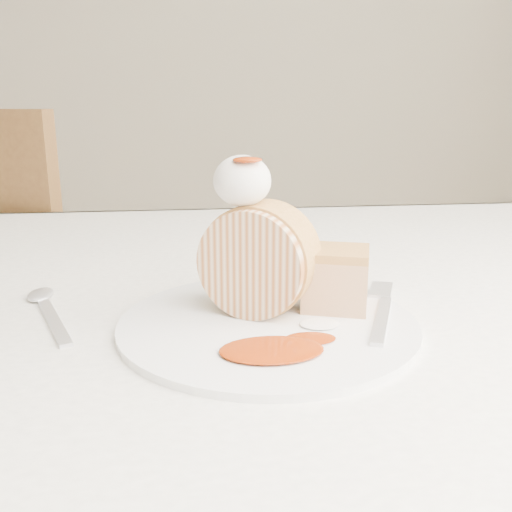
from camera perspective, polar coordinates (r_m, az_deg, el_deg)
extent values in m
cube|color=silver|center=(3.47, -5.42, 22.73)|extent=(5.00, 0.10, 2.80)
cube|color=white|center=(0.69, 0.93, -3.74)|extent=(1.40, 0.90, 0.04)
cube|color=white|center=(1.15, -1.94, -2.14)|extent=(1.40, 0.01, 0.28)
cube|color=brown|center=(1.52, -21.90, -5.02)|extent=(0.55, 0.55, 0.04)
cylinder|color=brown|center=(1.68, -12.02, -11.00)|extent=(0.04, 0.04, 0.43)
cylinder|color=brown|center=(1.85, -23.08, -9.40)|extent=(0.04, 0.04, 0.43)
cylinder|color=brown|center=(1.39, -18.21, -17.64)|extent=(0.04, 0.04, 0.43)
cylinder|color=white|center=(0.54, 1.19, -6.80)|extent=(0.35, 0.35, 0.01)
cylinder|color=#CCB28E|center=(0.54, 0.24, -0.37)|extent=(0.12, 0.10, 0.10)
cube|color=#B97D46|center=(0.56, 7.95, -2.60)|extent=(0.08, 0.07, 0.05)
ellipsoid|color=white|center=(0.53, -1.38, 7.52)|extent=(0.05, 0.05, 0.05)
ellipsoid|color=#8D2805|center=(0.51, -0.86, 10.26)|extent=(0.03, 0.02, 0.01)
cube|color=silver|center=(0.54, 12.47, -6.22)|extent=(0.08, 0.16, 0.00)
cube|color=silver|center=(0.58, -19.55, -6.21)|extent=(0.08, 0.15, 0.00)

